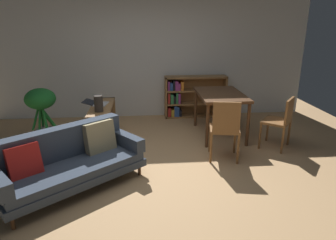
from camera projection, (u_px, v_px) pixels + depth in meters
The scene contains 11 objects.
ground_plane at pixel (157, 170), 4.32m from camera, with size 8.16×8.16×0.00m, color tan.
back_wall_panel at pixel (149, 54), 6.45m from camera, with size 6.80×0.10×2.70m, color silver.
fabric_couch at pixel (68, 160), 3.82m from camera, with size 1.87×1.71×0.75m.
media_console at pixel (103, 124), 5.33m from camera, with size 0.36×1.29×0.62m.
open_laptop at pixel (97, 103), 5.36m from camera, with size 0.46×0.37×0.07m.
desk_speaker at pixel (99, 104), 4.90m from camera, with size 0.14×0.14×0.26m.
potted_floor_plant at pixel (41, 105), 5.22m from camera, with size 0.51×0.51×0.94m.
dining_table at pixel (220, 98), 5.45m from camera, with size 0.79×1.21×0.80m.
dining_chair_near at pixel (225, 127), 4.49m from camera, with size 0.50×0.51×0.95m.
dining_chair_far at pixel (281, 119), 4.95m from camera, with size 0.60×0.61×0.86m.
bookshelf at pixel (191, 97), 6.65m from camera, with size 1.33×0.29×0.90m.
Camera 1 is at (-0.18, -3.88, 2.04)m, focal length 32.42 mm.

